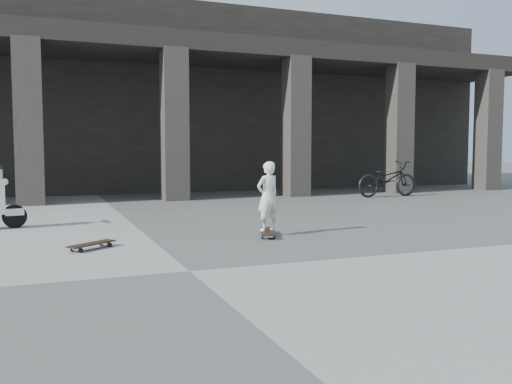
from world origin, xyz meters
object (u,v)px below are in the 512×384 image
object	(u,v)px
child	(268,196)
skateboard_spare	(92,245)
bicycle	(387,179)
longboard	(268,232)

from	to	relation	value
child	skateboard_spare	bearing A→B (deg)	-11.47
skateboard_spare	bicycle	world-z (taller)	bicycle
longboard	child	xyz separation A→B (m)	(0.00, 0.00, 0.55)
child	bicycle	xyz separation A→B (m)	(5.93, 5.35, -0.11)
longboard	skateboard_spare	distance (m)	2.64
skateboard_spare	child	bearing A→B (deg)	-33.22
child	bicycle	size ratio (longest dim) A/B	0.55
longboard	bicycle	size ratio (longest dim) A/B	0.44
longboard	child	size ratio (longest dim) A/B	0.80
skateboard_spare	child	distance (m)	2.70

